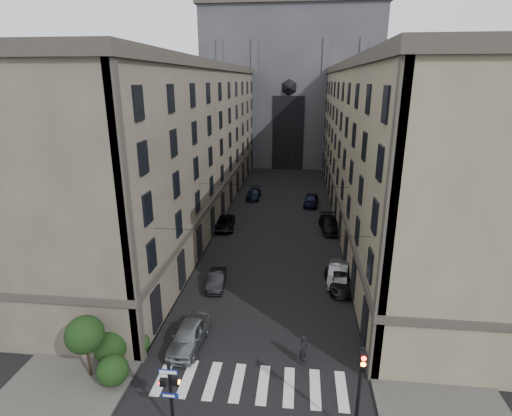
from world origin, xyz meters
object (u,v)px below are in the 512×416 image
(pedestrian_signal_left, at_px, (170,391))
(car_right_midfar, at_px, (330,224))
(car_left_midfar, at_px, (224,223))
(gothic_tower, at_px, (291,75))
(pedestrian, at_px, (304,350))
(car_right_near, at_px, (338,273))
(car_right_midnear, at_px, (340,281))
(car_left_midnear, at_px, (217,280))
(traffic_light_right, at_px, (360,383))
(car_left_far, at_px, (254,194))
(car_right_far, at_px, (311,200))
(car_left_near, at_px, (189,335))

(pedestrian_signal_left, height_order, car_right_midfar, pedestrian_signal_left)
(pedestrian_signal_left, height_order, car_left_midfar, pedestrian_signal_left)
(gothic_tower, bearing_deg, pedestrian, -87.42)
(car_right_near, xyz_separation_m, car_right_midnear, (0.12, -1.22, -0.12))
(car_left_midnear, distance_m, car_right_midnear, 10.52)
(pedestrian_signal_left, distance_m, car_right_midfar, 30.70)
(traffic_light_right, distance_m, car_left_midfar, 30.50)
(gothic_tower, height_order, car_right_midfar, gothic_tower)
(pedestrian_signal_left, height_order, car_right_midnear, pedestrian_signal_left)
(car_left_midnear, bearing_deg, car_left_far, 85.14)
(pedestrian_signal_left, bearing_deg, car_right_far, 78.73)
(pedestrian_signal_left, bearing_deg, car_right_midfar, 71.53)
(gothic_tower, xyz_separation_m, traffic_light_right, (5.60, -73.04, -14.51))
(car_left_near, height_order, car_left_midfar, car_left_near)
(car_left_midfar, height_order, pedestrian, pedestrian)
(pedestrian_signal_left, distance_m, pedestrian, 8.75)
(pedestrian_signal_left, distance_m, traffic_light_right, 9.18)
(car_left_midfar, xyz_separation_m, car_left_far, (2.00, 12.96, -0.00))
(car_left_near, xyz_separation_m, car_right_midfar, (10.65, 22.58, -0.04))
(car_left_midnear, distance_m, car_left_midfar, 13.98)
(car_right_midnear, height_order, car_right_far, car_right_far)
(pedestrian_signal_left, bearing_deg, car_left_near, 98.22)
(car_left_midfar, xyz_separation_m, car_right_far, (10.40, 10.30, 0.10))
(car_right_far, bearing_deg, gothic_tower, 102.36)
(car_left_far, xyz_separation_m, car_right_near, (10.28, -24.71, 0.08))
(car_left_near, distance_m, car_right_near, 14.64)
(pedestrian_signal_left, distance_m, car_left_near, 6.74)
(car_right_near, height_order, car_right_midnear, car_right_near)
(car_left_far, xyz_separation_m, pedestrian, (7.25, -35.75, 0.30))
(pedestrian_signal_left, bearing_deg, car_left_far, 90.95)
(car_right_near, xyz_separation_m, car_right_far, (-1.88, 22.05, 0.03))
(traffic_light_right, height_order, car_right_midfar, traffic_light_right)
(car_right_midnear, bearing_deg, pedestrian_signal_left, -127.09)
(car_left_midfar, bearing_deg, car_right_midfar, -2.41)
(car_right_midfar, xyz_separation_m, pedestrian, (-3.15, -23.45, 0.22))
(car_left_midfar, xyz_separation_m, pedestrian, (9.25, -22.79, 0.30))
(traffic_light_right, bearing_deg, gothic_tower, 94.38)
(car_right_midfar, bearing_deg, gothic_tower, 92.08)
(car_right_far, bearing_deg, car_left_midfar, -129.80)
(gothic_tower, bearing_deg, car_right_near, -83.89)
(car_right_near, bearing_deg, car_right_far, 102.38)
(car_left_midfar, distance_m, car_right_midnear, 17.94)
(traffic_light_right, relative_size, car_left_far, 1.10)
(car_left_midnear, xyz_separation_m, pedestrian, (7.33, -8.94, 0.34))
(gothic_tower, xyz_separation_m, car_right_near, (6.08, -56.79, -17.03))
(car_right_midnear, bearing_deg, car_left_midfar, 128.78)
(gothic_tower, relative_size, traffic_light_right, 11.15)
(car_left_midnear, xyz_separation_m, car_right_far, (8.48, 24.15, 0.15))
(car_right_midnear, height_order, pedestrian, pedestrian)
(car_left_midnear, height_order, car_right_midnear, car_right_midnear)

